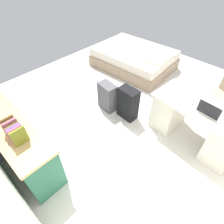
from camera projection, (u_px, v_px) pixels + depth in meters
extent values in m
plane|color=silver|center=(134.00, 112.00, 3.70)|extent=(5.75, 5.75, 0.00)
cube|color=silver|center=(203.00, 108.00, 2.74)|extent=(1.49, 0.77, 0.04)
cube|color=beige|center=(170.00, 109.00, 3.26)|extent=(0.44, 0.62, 0.69)
cylinder|color=black|center=(210.00, 116.00, 3.60)|extent=(0.52, 0.52, 0.04)
cylinder|color=black|center=(214.00, 109.00, 3.46)|extent=(0.06, 0.06, 0.42)
cube|color=tan|center=(219.00, 98.00, 3.29)|extent=(0.61, 0.61, 0.08)
cube|color=#28664C|center=(16.00, 141.00, 2.73)|extent=(1.76, 0.44, 0.74)
cube|color=tan|center=(6.00, 123.00, 2.46)|extent=(1.80, 0.48, 0.04)
cube|color=#225641|center=(47.00, 154.00, 2.76)|extent=(0.67, 0.01, 0.26)
cube|color=#225641|center=(22.00, 126.00, 3.16)|extent=(0.67, 0.01, 0.26)
cube|color=gray|center=(133.00, 62.00, 4.86)|extent=(1.98, 1.52, 0.28)
cube|color=silver|center=(134.00, 53.00, 4.69)|extent=(1.92, 1.45, 0.20)
cube|color=white|center=(159.00, 56.00, 4.27)|extent=(0.52, 0.71, 0.10)
cube|color=black|center=(128.00, 104.00, 3.40)|extent=(0.37, 0.24, 0.64)
cube|color=#4C4C51|center=(107.00, 97.00, 3.60)|extent=(0.38, 0.26, 0.57)
cube|color=#B7B7BC|center=(210.00, 112.00, 2.65)|extent=(0.33, 0.24, 0.02)
cube|color=black|center=(209.00, 110.00, 2.52)|extent=(0.31, 0.04, 0.19)
ellipsoid|color=white|center=(193.00, 102.00, 2.78)|extent=(0.07, 0.10, 0.03)
cube|color=olive|center=(20.00, 137.00, 2.12)|extent=(0.03, 0.17, 0.24)
cube|color=maroon|center=(19.00, 136.00, 2.15)|extent=(0.04, 0.17, 0.20)
cube|color=#914B74|center=(17.00, 134.00, 2.17)|extent=(0.03, 0.17, 0.20)
cube|color=#644CAA|center=(15.00, 132.00, 2.19)|extent=(0.03, 0.17, 0.20)
cube|color=brown|center=(14.00, 130.00, 2.21)|extent=(0.04, 0.17, 0.19)
cube|color=#8F505B|center=(12.00, 128.00, 2.22)|extent=(0.04, 0.17, 0.23)
cube|color=olive|center=(11.00, 127.00, 2.25)|extent=(0.04, 0.17, 0.19)
cube|color=brown|center=(9.00, 124.00, 2.26)|extent=(0.02, 0.17, 0.22)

